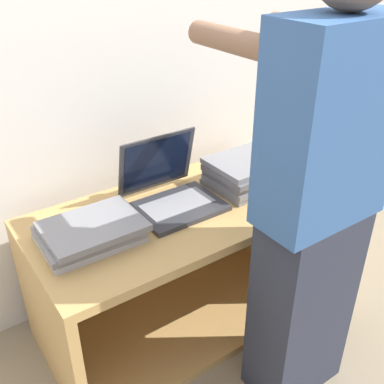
% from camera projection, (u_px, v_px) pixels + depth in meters
% --- Properties ---
extents(ground_plane, '(12.00, 12.00, 0.00)m').
position_uv_depth(ground_plane, '(222.00, 363.00, 1.83)').
color(ground_plane, gray).
extents(wall_back, '(8.00, 0.05, 2.40)m').
position_uv_depth(wall_back, '(119.00, 29.00, 1.75)').
color(wall_back, silver).
rests_on(wall_back, ground_plane).
extents(cart, '(1.17, 0.61, 0.58)m').
position_uv_depth(cart, '(172.00, 260.00, 1.95)').
color(cart, tan).
rests_on(cart, ground_plane).
extents(laptop_open, '(0.33, 0.32, 0.26)m').
position_uv_depth(laptop_open, '(171.00, 192.00, 1.77)').
color(laptop_open, '#333338').
rests_on(laptop_open, cart).
extents(laptop_stack_left, '(0.35, 0.27, 0.07)m').
position_uv_depth(laptop_stack_left, '(90.00, 232.00, 1.56)').
color(laptop_stack_left, '#B7B7BC').
rests_on(laptop_stack_left, cart).
extents(laptop_stack_right, '(0.35, 0.27, 0.12)m').
position_uv_depth(laptop_stack_right, '(250.00, 172.00, 1.91)').
color(laptop_stack_right, gray).
rests_on(laptop_stack_right, cart).
extents(person, '(0.40, 0.52, 1.55)m').
position_uv_depth(person, '(315.00, 208.00, 1.40)').
color(person, '#2D3342').
rests_on(person, ground_plane).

